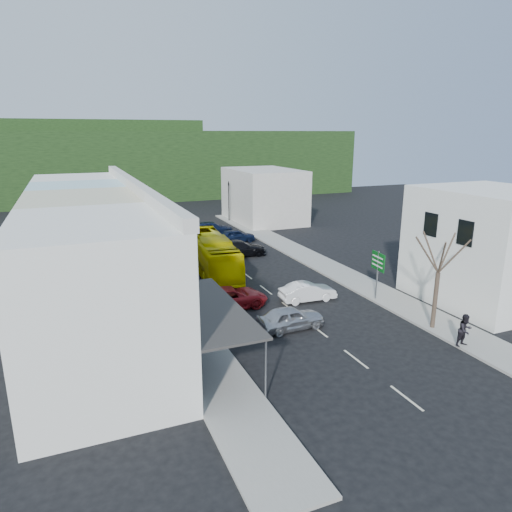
{
  "coord_description": "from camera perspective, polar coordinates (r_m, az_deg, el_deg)",
  "views": [
    {
      "loc": [
        -13.33,
        -26.34,
        11.68
      ],
      "look_at": [
        0.0,
        6.0,
        2.2
      ],
      "focal_mm": 32.0,
      "sensor_mm": 36.0,
      "label": 1
    }
  ],
  "objects": [
    {
      "name": "hillside",
      "position": [
        92.33,
        -15.3,
        11.57
      ],
      "size": [
        80.0,
        26.0,
        14.0
      ],
      "color": "black",
      "rests_on": "ground"
    },
    {
      "name": "right_building",
      "position": [
        35.75,
        27.12,
        1.07
      ],
      "size": [
        8.0,
        9.0,
        8.0
      ],
      "primitive_type": "cube",
      "color": "white",
      "rests_on": "ground"
    },
    {
      "name": "car_white",
      "position": [
        32.93,
        6.48,
        -4.42
      ],
      "size": [
        4.48,
        2.01,
        1.4
      ],
      "primitive_type": "imported",
      "rotation": [
        0.0,
        0.0,
        1.52
      ],
      "color": "silver",
      "rests_on": "ground"
    },
    {
      "name": "pedestrian_right",
      "position": [
        28.16,
        24.66,
        -8.59
      ],
      "size": [
        0.73,
        0.49,
        1.7
      ],
      "primitive_type": "imported",
      "rotation": [
        0.0,
        0.0,
        0.07
      ],
      "color": "black",
      "rests_on": "sidewalk_right"
    },
    {
      "name": "distant_block_left",
      "position": [
        54.06,
        -20.77,
        4.94
      ],
      "size": [
        8.0,
        10.0,
        6.0
      ],
      "primitive_type": "cube",
      "color": "#B7B2A8",
      "rests_on": "ground"
    },
    {
      "name": "shopfront_row",
      "position": [
        32.28,
        -20.25,
        0.44
      ],
      "size": [
        8.25,
        30.0,
        8.0
      ],
      "color": "white",
      "rests_on": "ground"
    },
    {
      "name": "car_red",
      "position": [
        31.52,
        -3.24,
        -5.25
      ],
      "size": [
        4.63,
        1.97,
        1.4
      ],
      "primitive_type": "imported",
      "rotation": [
        0.0,
        0.0,
        1.59
      ],
      "color": "maroon",
      "rests_on": "ground"
    },
    {
      "name": "car_silver",
      "position": [
        28.2,
        4.31,
        -7.79
      ],
      "size": [
        4.45,
        1.93,
        1.4
      ],
      "primitive_type": "imported",
      "rotation": [
        0.0,
        0.0,
        1.6
      ],
      "color": "#B3B4B8",
      "rests_on": "ground"
    },
    {
      "name": "car_black_near",
      "position": [
        44.53,
        -2.12,
        0.88
      ],
      "size": [
        4.6,
        2.1,
        1.4
      ],
      "primitive_type": "imported",
      "rotation": [
        0.0,
        0.0,
        1.51
      ],
      "color": "black",
      "rests_on": "ground"
    },
    {
      "name": "sidewalk_right",
      "position": [
        43.47,
        7.15,
        -0.44
      ],
      "size": [
        3.0,
        52.0,
        0.15
      ],
      "primitive_type": "cube",
      "color": "gray",
      "rests_on": "ground"
    },
    {
      "name": "pedestrian_left",
      "position": [
        29.82,
        -11.35,
        -6.14
      ],
      "size": [
        0.47,
        0.65,
        1.7
      ],
      "primitive_type": "imported",
      "rotation": [
        0.0,
        0.0,
        1.45
      ],
      "color": "black",
      "rests_on": "sidewalk_left"
    },
    {
      "name": "direction_sign",
      "position": [
        33.54,
        14.9,
        -2.45
      ],
      "size": [
        0.54,
        1.68,
        3.65
      ],
      "primitive_type": null,
      "rotation": [
        0.0,
        0.0,
        -0.11
      ],
      "color": "#085115",
      "rests_on": "ground"
    },
    {
      "name": "car_black_far",
      "position": [
        48.01,
        -9.54,
        1.73
      ],
      "size": [
        4.52,
        2.11,
        1.4
      ],
      "primitive_type": "imported",
      "rotation": [
        0.0,
        0.0,
        1.64
      ],
      "color": "black",
      "rests_on": "ground"
    },
    {
      "name": "car_navy_far",
      "position": [
        54.28,
        -5.54,
        3.42
      ],
      "size": [
        4.63,
        2.19,
        1.4
      ],
      "primitive_type": "imported",
      "rotation": [
        0.0,
        0.0,
        1.49
      ],
      "color": "black",
      "rests_on": "ground"
    },
    {
      "name": "bus",
      "position": [
        39.26,
        -5.53,
        0.14
      ],
      "size": [
        3.56,
        11.78,
        3.1
      ],
      "primitive_type": "imported",
      "rotation": [
        0.0,
        0.0,
        -0.09
      ],
      "color": "#DBC900",
      "rests_on": "ground"
    },
    {
      "name": "distant_block_right",
      "position": [
        61.91,
        0.96,
        7.57
      ],
      "size": [
        8.0,
        12.0,
        7.0
      ],
      "primitive_type": "cube",
      "color": "#B7B2A8",
      "rests_on": "ground"
    },
    {
      "name": "traffic_signal",
      "position": [
        61.96,
        -3.42,
        6.8
      ],
      "size": [
        0.9,
        1.26,
        5.4
      ],
      "primitive_type": null,
      "rotation": [
        0.0,
        0.0,
        2.97
      ],
      "color": "black",
      "rests_on": "ground"
    },
    {
      "name": "car_navy_mid",
      "position": [
        50.27,
        -2.52,
        2.53
      ],
      "size": [
        4.46,
        1.95,
        1.4
      ],
      "primitive_type": "imported",
      "rotation": [
        0.0,
        0.0,
        1.54
      ],
      "color": "black",
      "rests_on": "ground"
    },
    {
      "name": "sidewalk_left",
      "position": [
        38.59,
        -12.68,
        -2.72
      ],
      "size": [
        3.0,
        52.0,
        0.15
      ],
      "primitive_type": "cube",
      "color": "gray",
      "rests_on": "ground"
    },
    {
      "name": "ground",
      "position": [
        31.75,
        4.16,
        -6.46
      ],
      "size": [
        120.0,
        120.0,
        0.0
      ],
      "primitive_type": "plane",
      "color": "black",
      "rests_on": "ground"
    },
    {
      "name": "street_tree",
      "position": [
        29.19,
        21.81,
        -1.96
      ],
      "size": [
        2.47,
        2.47,
        7.26
      ],
      "primitive_type": null,
      "rotation": [
        0.0,
        0.0,
        0.04
      ],
      "color": "#372B22",
      "rests_on": "ground"
    }
  ]
}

